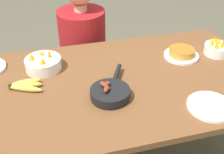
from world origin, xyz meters
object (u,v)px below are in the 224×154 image
skillet (110,92)px  frittata_plate_center (181,53)px  banana_bunch (25,85)px  fruit_bowl_mango (217,48)px  person_figure (84,63)px  fruit_bowl_citrus (43,63)px  empty_plate_near_front (211,106)px

skillet → frittata_plate_center: (0.53, 0.28, -0.00)m
banana_bunch → fruit_bowl_mango: bearing=3.3°
frittata_plate_center → person_figure: (-0.54, 0.56, -0.31)m
skillet → fruit_bowl_citrus: bearing=67.9°
skillet → empty_plate_near_front: skillet is taller
banana_bunch → skillet: bearing=-24.3°
banana_bunch → frittata_plate_center: frittata_plate_center is taller
person_figure → skillet: bearing=-89.9°
empty_plate_near_front → skillet: bearing=155.2°
banana_bunch → frittata_plate_center: (0.95, 0.09, 0.01)m
banana_bunch → person_figure: size_ratio=0.16×
empty_plate_near_front → fruit_bowl_mango: fruit_bowl_mango is taller
frittata_plate_center → fruit_bowl_mango: size_ratio=1.34×
skillet → fruit_bowl_citrus: 0.47m
skillet → fruit_bowl_citrus: fruit_bowl_citrus is taller
banana_bunch → fruit_bowl_mango: size_ratio=1.14×
banana_bunch → fruit_bowl_mango: fruit_bowl_mango is taller
banana_bunch → fruit_bowl_citrus: size_ratio=0.88×
skillet → frittata_plate_center: size_ratio=1.56×
fruit_bowl_mango → banana_bunch: bearing=-176.7°
fruit_bowl_mango → person_figure: person_figure is taller
skillet → fruit_bowl_mango: size_ratio=2.09×
frittata_plate_center → fruit_bowl_citrus: (-0.85, 0.08, 0.01)m
empty_plate_near_front → fruit_bowl_mango: 0.57m
banana_bunch → person_figure: 0.83m
skillet → frittata_plate_center: bearing=-35.6°
fruit_bowl_mango → fruit_bowl_citrus: 1.09m
skillet → empty_plate_near_front: 0.50m
skillet → person_figure: 0.89m
banana_bunch → frittata_plate_center: size_ratio=0.85×
frittata_plate_center → empty_plate_near_front: (-0.09, -0.49, -0.02)m
banana_bunch → skillet: 0.46m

